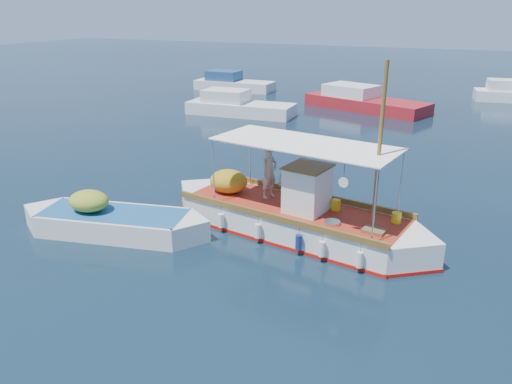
% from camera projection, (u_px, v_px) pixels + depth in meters
% --- Properties ---
extents(ground, '(160.00, 160.00, 0.00)m').
position_uv_depth(ground, '(297.00, 243.00, 15.15)').
color(ground, black).
rests_on(ground, ground).
extents(fishing_caique, '(9.19, 3.64, 5.68)m').
position_uv_depth(fishing_caique, '(291.00, 217.00, 15.79)').
color(fishing_caique, white).
rests_on(fishing_caique, ground).
extents(dinghy, '(6.22, 2.70, 1.55)m').
position_uv_depth(dinghy, '(112.00, 223.00, 15.77)').
color(dinghy, white).
rests_on(dinghy, ground).
extents(bg_boat_nw, '(7.20, 2.79, 1.80)m').
position_uv_depth(bg_boat_nw, '(238.00, 107.00, 33.09)').
color(bg_boat_nw, silver).
rests_on(bg_boat_nw, ground).
extents(bg_boat_n, '(9.10, 5.53, 1.80)m').
position_uv_depth(bg_boat_n, '(363.00, 102.00, 34.80)').
color(bg_boat_n, maroon).
rests_on(bg_boat_n, ground).
extents(bg_boat_far_w, '(6.82, 2.43, 1.80)m').
position_uv_depth(bg_boat_far_w, '(232.00, 84.00, 42.81)').
color(bg_boat_far_w, silver).
rests_on(bg_boat_far_w, ground).
extents(bg_boat_far_n, '(5.65, 2.78, 1.80)m').
position_uv_depth(bg_boat_far_n, '(511.00, 95.00, 37.77)').
color(bg_boat_far_n, silver).
rests_on(bg_boat_far_n, ground).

